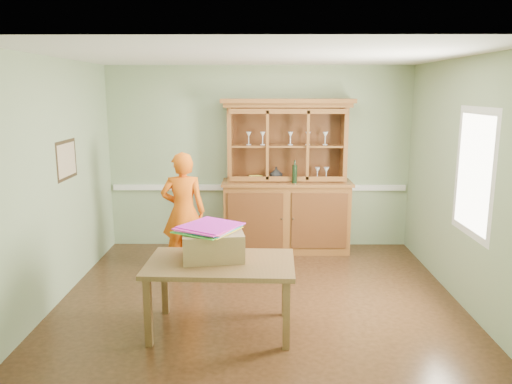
{
  "coord_description": "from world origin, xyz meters",
  "views": [
    {
      "loc": [
        0.01,
        -5.42,
        2.34
      ],
      "look_at": [
        -0.04,
        0.4,
        1.15
      ],
      "focal_mm": 35.0,
      "sensor_mm": 36.0,
      "label": 1
    }
  ],
  "objects_px": {
    "dining_table": "(221,270)",
    "cardboard_box": "(213,245)",
    "china_hutch": "(286,198)",
    "person": "(183,212)"
  },
  "relations": [
    {
      "from": "china_hutch",
      "to": "person",
      "type": "relative_size",
      "value": 1.42
    },
    {
      "from": "cardboard_box",
      "to": "person",
      "type": "height_order",
      "value": "person"
    },
    {
      "from": "dining_table",
      "to": "cardboard_box",
      "type": "distance_m",
      "value": 0.26
    },
    {
      "from": "china_hutch",
      "to": "cardboard_box",
      "type": "height_order",
      "value": "china_hutch"
    },
    {
      "from": "china_hutch",
      "to": "person",
      "type": "bearing_deg",
      "value": -148.36
    },
    {
      "from": "dining_table",
      "to": "person",
      "type": "xyz_separation_m",
      "value": [
        -0.62,
        1.72,
        0.16
      ]
    },
    {
      "from": "china_hutch",
      "to": "cardboard_box",
      "type": "bearing_deg",
      "value": -109.09
    },
    {
      "from": "china_hutch",
      "to": "dining_table",
      "type": "distance_m",
      "value": 2.69
    },
    {
      "from": "person",
      "to": "dining_table",
      "type": "bearing_deg",
      "value": 105.66
    },
    {
      "from": "cardboard_box",
      "to": "person",
      "type": "distance_m",
      "value": 1.7
    }
  ]
}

